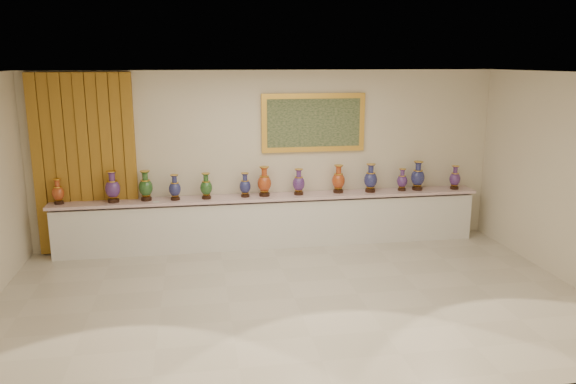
% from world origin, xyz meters
% --- Properties ---
extents(ground, '(8.00, 8.00, 0.00)m').
position_xyz_m(ground, '(0.00, 0.00, 0.00)').
color(ground, beige).
rests_on(ground, ground).
extents(room, '(8.00, 8.00, 8.00)m').
position_xyz_m(room, '(-2.42, 2.44, 1.60)').
color(room, beige).
rests_on(room, ground).
extents(counter, '(7.28, 0.48, 0.90)m').
position_xyz_m(counter, '(0.00, 2.27, 0.44)').
color(counter, white).
rests_on(counter, ground).
extents(vase_0, '(0.21, 0.21, 0.41)m').
position_xyz_m(vase_0, '(-3.45, 2.25, 1.09)').
color(vase_0, black).
rests_on(vase_0, counter).
extents(vase_1, '(0.25, 0.25, 0.52)m').
position_xyz_m(vase_1, '(-2.60, 2.23, 1.13)').
color(vase_1, black).
rests_on(vase_1, counter).
extents(vase_2, '(0.27, 0.27, 0.50)m').
position_xyz_m(vase_2, '(-2.08, 2.27, 1.12)').
color(vase_2, black).
rests_on(vase_2, counter).
extents(vase_3, '(0.23, 0.23, 0.43)m').
position_xyz_m(vase_3, '(-1.61, 2.22, 1.09)').
color(vase_3, black).
rests_on(vase_3, counter).
extents(vase_4, '(0.22, 0.22, 0.44)m').
position_xyz_m(vase_4, '(-1.10, 2.21, 1.10)').
color(vase_4, black).
rests_on(vase_4, counter).
extents(vase_5, '(0.20, 0.20, 0.41)m').
position_xyz_m(vase_5, '(-0.45, 2.24, 1.09)').
color(vase_5, black).
rests_on(vase_5, counter).
extents(vase_6, '(0.27, 0.27, 0.51)m').
position_xyz_m(vase_6, '(-0.12, 2.25, 1.13)').
color(vase_6, black).
rests_on(vase_6, counter).
extents(vase_7, '(0.25, 0.25, 0.45)m').
position_xyz_m(vase_7, '(0.48, 2.25, 1.10)').
color(vase_7, black).
rests_on(vase_7, counter).
extents(vase_8, '(0.25, 0.25, 0.49)m').
position_xyz_m(vase_8, '(1.19, 2.29, 1.12)').
color(vase_8, black).
rests_on(vase_8, counter).
extents(vase_9, '(0.24, 0.24, 0.50)m').
position_xyz_m(vase_9, '(1.76, 2.24, 1.12)').
color(vase_9, black).
rests_on(vase_9, counter).
extents(vase_10, '(0.23, 0.23, 0.39)m').
position_xyz_m(vase_10, '(2.34, 2.25, 1.08)').
color(vase_10, black).
rests_on(vase_10, counter).
extents(vase_11, '(0.31, 0.31, 0.52)m').
position_xyz_m(vase_11, '(2.64, 2.26, 1.13)').
color(vase_11, black).
rests_on(vase_11, counter).
extents(vase_12, '(0.20, 0.20, 0.42)m').
position_xyz_m(vase_12, '(3.32, 2.21, 1.09)').
color(vase_12, black).
rests_on(vase_12, counter).
extents(label_card, '(0.10, 0.06, 0.00)m').
position_xyz_m(label_card, '(-1.92, 2.13, 0.90)').
color(label_card, white).
rests_on(label_card, counter).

